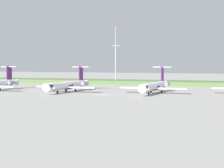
% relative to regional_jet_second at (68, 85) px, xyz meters
% --- Properties ---
extents(ground_plane, '(500.00, 500.00, 0.00)m').
position_rel_regional_jet_second_xyz_m(ground_plane, '(15.76, 22.73, -2.54)').
color(ground_plane, '#9E9B96').
extents(grass_berm, '(320.00, 20.00, 1.91)m').
position_rel_regional_jet_second_xyz_m(grass_berm, '(15.76, 56.65, -1.58)').
color(grass_berm, '#597542').
rests_on(grass_berm, ground).
extents(regional_jet_second, '(22.81, 31.00, 9.00)m').
position_rel_regional_jet_second_xyz_m(regional_jet_second, '(0.00, 0.00, 0.00)').
color(regional_jet_second, white).
rests_on(regional_jet_second, ground).
extents(regional_jet_third, '(22.81, 31.00, 9.00)m').
position_rel_regional_jet_second_xyz_m(regional_jet_third, '(30.33, 5.10, 0.00)').
color(regional_jet_third, white).
rests_on(regional_jet_third, ground).
extents(antenna_mast, '(4.40, 0.50, 28.30)m').
position_rel_regional_jet_second_xyz_m(antenna_mast, '(-0.77, 50.52, 9.12)').
color(antenna_mast, '#B2B2B7').
rests_on(antenna_mast, ground).
extents(safety_cone_front_marker, '(0.44, 0.44, 0.55)m').
position_rel_regional_jet_second_xyz_m(safety_cone_front_marker, '(29.01, -14.50, -2.26)').
color(safety_cone_front_marker, orange).
rests_on(safety_cone_front_marker, ground).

